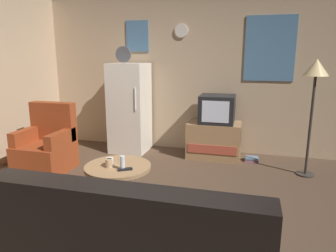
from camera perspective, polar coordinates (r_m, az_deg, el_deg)
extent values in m
plane|color=#4C3828|center=(3.45, -5.46, -15.51)|extent=(12.00, 12.00, 0.00)
cube|color=tan|center=(5.40, 3.45, 9.35)|extent=(5.20, 0.10, 2.60)
cube|color=teal|center=(5.22, 18.19, 13.34)|extent=(0.76, 0.02, 1.00)
cube|color=teal|center=(5.58, -5.65, 16.08)|extent=(0.40, 0.02, 0.52)
cylinder|color=silver|center=(5.36, 2.45, 17.07)|extent=(0.22, 0.03, 0.22)
cube|color=silver|center=(5.34, -7.05, 3.30)|extent=(0.60, 0.60, 1.50)
cylinder|color=silver|center=(4.95, -6.06, 4.90)|extent=(0.02, 0.02, 0.36)
cylinder|color=#4C4C51|center=(5.21, -8.19, 12.87)|extent=(0.26, 0.04, 0.26)
cube|color=#9E754C|center=(5.10, 8.44, -2.53)|extent=(0.84, 0.52, 0.58)
cube|color=#AD4733|center=(4.87, 8.04, -4.32)|extent=(0.76, 0.01, 0.14)
cube|color=black|center=(4.98, 9.01, 3.09)|extent=(0.54, 0.50, 0.44)
cube|color=silver|center=(4.74, 8.68, 2.59)|extent=(0.41, 0.01, 0.33)
cylinder|color=#332D28|center=(4.79, 23.85, -8.07)|extent=(0.24, 0.24, 0.02)
cylinder|color=#332D28|center=(4.60, 24.64, 0.00)|extent=(0.04, 0.04, 1.40)
cone|color=#F2D18C|center=(4.51, 25.58, 9.70)|extent=(0.32, 0.32, 0.22)
cylinder|color=#9E754C|center=(3.61, -8.93, -13.83)|extent=(0.72, 0.72, 0.04)
cylinder|color=#9E754C|center=(3.52, -9.05, -10.72)|extent=(0.24, 0.24, 0.43)
cylinder|color=#9E754C|center=(3.44, -9.18, -7.46)|extent=(0.72, 0.72, 0.04)
cylinder|color=silver|center=(3.28, -8.37, -6.71)|extent=(0.05, 0.05, 0.15)
cylinder|color=silver|center=(3.42, -10.63, -6.48)|extent=(0.08, 0.08, 0.09)
cylinder|color=tan|center=(3.38, -10.79, -6.73)|extent=(0.08, 0.08, 0.09)
cube|color=black|center=(3.28, -7.87, -7.86)|extent=(0.15, 0.12, 0.02)
cube|color=maroon|center=(4.81, -21.62, -5.37)|extent=(0.68, 0.68, 0.40)
cube|color=maroon|center=(4.90, -20.29, 0.86)|extent=(0.68, 0.16, 0.56)
cube|color=maroon|center=(4.90, -24.54, -1.66)|extent=(0.12, 0.60, 0.20)
cube|color=maroon|center=(4.57, -19.10, -2.19)|extent=(0.12, 0.60, 0.20)
cube|color=black|center=(1.90, -8.61, -18.32)|extent=(1.70, 0.20, 0.52)
cube|color=#945376|center=(5.10, 15.09, -6.14)|extent=(0.20, 0.17, 0.02)
cube|color=#6A5056|center=(5.09, 15.11, -5.94)|extent=(0.22, 0.15, 0.02)
cube|color=slate|center=(5.08, 15.12, -5.67)|extent=(0.20, 0.16, 0.03)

